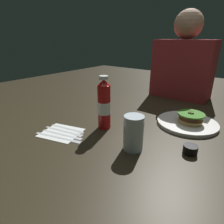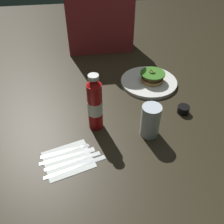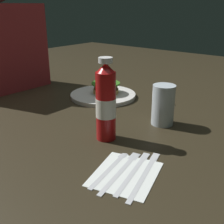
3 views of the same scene
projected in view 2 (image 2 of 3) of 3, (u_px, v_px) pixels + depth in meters
name	position (u px, v px, depth m)	size (l,w,h in m)	color
ground_plane	(124.00, 106.00, 1.10)	(3.00, 3.00, 0.00)	black
dinner_plate	(149.00, 82.00, 1.23)	(0.28, 0.28, 0.02)	white
burger_sandwich	(152.00, 77.00, 1.21)	(0.12, 0.12, 0.05)	tan
ketchup_bottle	(95.00, 105.00, 0.93)	(0.06, 0.06, 0.24)	#AF1213
water_glass	(150.00, 121.00, 0.93)	(0.07, 0.07, 0.13)	silver
condiment_cup	(183.00, 109.00, 1.06)	(0.05, 0.05, 0.03)	black
napkin	(68.00, 159.00, 0.87)	(0.16, 0.14, 0.00)	white
steak_knife	(79.00, 165.00, 0.85)	(0.22, 0.08, 0.00)	silver
butter_knife	(77.00, 159.00, 0.87)	(0.20, 0.06, 0.00)	silver
fork_utensil	(72.00, 154.00, 0.89)	(0.20, 0.06, 0.00)	silver
spoon_utensil	(73.00, 148.00, 0.91)	(0.18, 0.05, 0.00)	silver
diner_person	(99.00, 8.00, 1.39)	(0.38, 0.18, 0.55)	#9D2B2F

